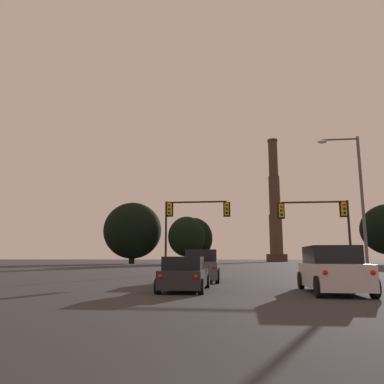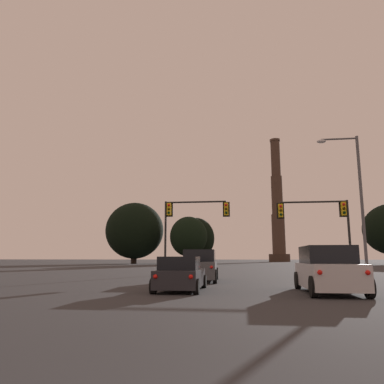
{
  "view_description": "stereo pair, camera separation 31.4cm",
  "coord_description": "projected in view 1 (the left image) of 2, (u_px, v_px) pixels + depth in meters",
  "views": [
    {
      "loc": [
        -0.81,
        -1.61,
        1.39
      ],
      "look_at": [
        -5.3,
        34.03,
        7.71
      ],
      "focal_mm": 35.0,
      "sensor_mm": 36.0,
      "label": 1
    },
    {
      "loc": [
        -0.5,
        -1.57,
        1.39
      ],
      "look_at": [
        -5.3,
        34.03,
        7.71
      ],
      "focal_mm": 35.0,
      "sensor_mm": 36.0,
      "label": 2
    }
  ],
  "objects": [
    {
      "name": "traffic_light_overhead_right",
      "position": [
        324.0,
        218.0,
        28.91
      ],
      "size": [
        5.52,
        0.5,
        5.78
      ],
      "color": "black",
      "rests_on": "ground_plane"
    },
    {
      "name": "suv_left_lane_front",
      "position": [
        202.0,
        266.0,
        22.46
      ],
      "size": [
        2.32,
        4.98,
        1.86
      ],
      "rotation": [
        0.0,
        0.0,
        0.05
      ],
      "color": "#4C4F54",
      "rests_on": "ground_plane"
    },
    {
      "name": "treeline_far_left",
      "position": [
        133.0,
        231.0,
        87.96
      ],
      "size": [
        13.62,
        12.26,
        14.28
      ],
      "color": "black",
      "rests_on": "ground_plane"
    },
    {
      "name": "hatchback_left_lane_second",
      "position": [
        185.0,
        275.0,
        15.98
      ],
      "size": [
        1.95,
        4.13,
        1.44
      ],
      "rotation": [
        0.0,
        0.0,
        0.01
      ],
      "color": "#232328",
      "rests_on": "ground_plane"
    },
    {
      "name": "traffic_light_overhead_left",
      "position": [
        187.0,
        218.0,
        31.28
      ],
      "size": [
        5.59,
        0.5,
        6.11
      ],
      "color": "black",
      "rests_on": "ground_plane"
    },
    {
      "name": "street_lamp",
      "position": [
        356.0,
        192.0,
        25.48
      ],
      "size": [
        2.81,
        0.36,
        9.73
      ],
      "color": "#56565B",
      "rests_on": "ground_plane"
    },
    {
      "name": "treeline_center_right",
      "position": [
        187.0,
        237.0,
        81.7
      ],
      "size": [
        8.21,
        7.39,
        10.33
      ],
      "color": "black",
      "rests_on": "ground_plane"
    },
    {
      "name": "treeline_right_mid",
      "position": [
        194.0,
        238.0,
        85.95
      ],
      "size": [
        8.56,
        7.7,
        10.53
      ],
      "color": "black",
      "rests_on": "ground_plane"
    },
    {
      "name": "suv_right_lane_second",
      "position": [
        332.0,
        270.0,
        15.09
      ],
      "size": [
        2.1,
        4.91,
        1.86
      ],
      "rotation": [
        0.0,
        0.0,
        0.0
      ],
      "color": "silver",
      "rests_on": "ground_plane"
    },
    {
      "name": "smokestack",
      "position": [
        275.0,
        212.0,
        131.9
      ],
      "size": [
        7.24,
        7.24,
        43.89
      ],
      "color": "#3C2B22",
      "rests_on": "ground_plane"
    }
  ]
}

